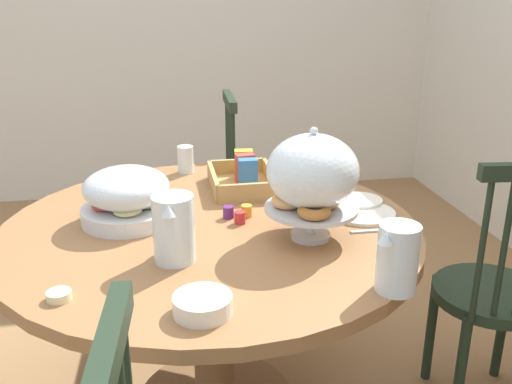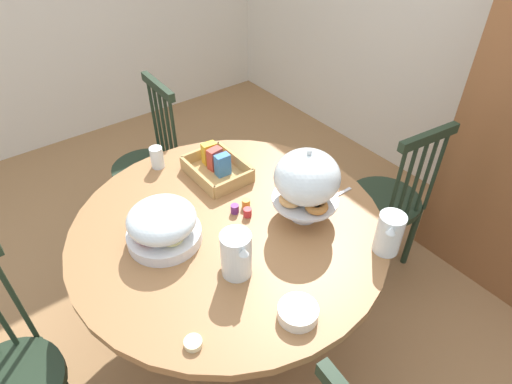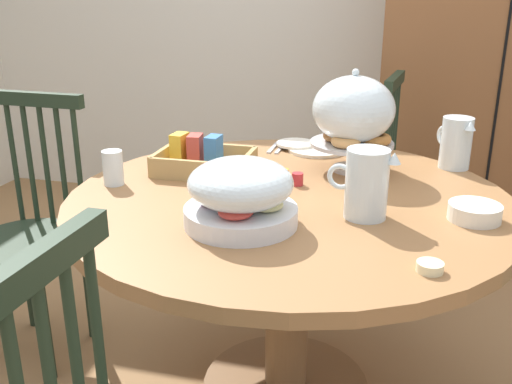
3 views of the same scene
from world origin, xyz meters
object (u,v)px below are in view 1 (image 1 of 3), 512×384
at_px(cereal_bowl, 203,305).
at_px(drinking_glass, 186,159).
at_px(fruit_platter_covered, 127,196).
at_px(china_plate_small, 361,200).
at_px(china_plate_large, 362,213).
at_px(windsor_chair_far_side, 204,201).
at_px(butter_dish, 59,296).
at_px(pastry_stand_with_dome, 312,176).
at_px(milk_pitcher, 174,231).
at_px(windsor_chair_facing_door, 495,297).
at_px(orange_juice_pitcher, 397,261).
at_px(cereal_basket, 244,178).
at_px(dining_table, 212,276).

bearing_deg(cereal_bowl, drinking_glass, 178.49).
height_order(fruit_platter_covered, china_plate_small, fruit_platter_covered).
height_order(china_plate_large, drinking_glass, drinking_glass).
distance_m(windsor_chair_far_side, butter_dish, 1.48).
height_order(pastry_stand_with_dome, milk_pitcher, pastry_stand_with_dome).
relative_size(windsor_chair_facing_door, orange_juice_pitcher, 5.50).
xyz_separation_m(windsor_chair_far_side, drinking_glass, (0.41, -0.10, 0.34)).
bearing_deg(cereal_bowl, windsor_chair_facing_door, 110.57).
bearing_deg(windsor_chair_far_side, milk_pitcher, -8.57).
bearing_deg(china_plate_large, windsor_chair_facing_door, 74.11).
distance_m(milk_pitcher, drinking_glass, 0.79).
height_order(china_plate_large, cereal_bowl, cereal_bowl).
height_order(windsor_chair_facing_door, pastry_stand_with_dome, pastry_stand_with_dome).
bearing_deg(windsor_chair_facing_door, china_plate_large, -105.89).
bearing_deg(fruit_platter_covered, butter_dish, -17.72).
bearing_deg(china_plate_small, fruit_platter_covered, -89.84).
distance_m(fruit_platter_covered, china_plate_large, 0.77).
xyz_separation_m(china_plate_large, china_plate_small, (-0.09, 0.03, 0.01)).
relative_size(fruit_platter_covered, cereal_basket, 0.95).
distance_m(windsor_chair_facing_door, cereal_bowl, 1.14).
xyz_separation_m(orange_juice_pitcher, butter_dish, (-0.10, -0.82, -0.07)).
distance_m(cereal_basket, china_plate_large, 0.49).
distance_m(pastry_stand_with_dome, drinking_glass, 0.80).
bearing_deg(butter_dish, pastry_stand_with_dome, 109.22).
xyz_separation_m(dining_table, drinking_glass, (-0.55, -0.04, 0.24)).
xyz_separation_m(milk_pitcher, butter_dish, (0.16, -0.29, -0.08)).
relative_size(china_plate_small, drinking_glass, 1.36).
bearing_deg(china_plate_large, fruit_platter_covered, -96.27).
bearing_deg(windsor_chair_far_side, dining_table, -3.60).
bearing_deg(windsor_chair_far_side, china_plate_small, 28.01).
relative_size(dining_table, cereal_bowl, 9.55).
xyz_separation_m(orange_juice_pitcher, china_plate_small, (-0.58, 0.12, -0.06)).
xyz_separation_m(orange_juice_pitcher, cereal_basket, (-0.83, -0.25, -0.04)).
bearing_deg(fruit_platter_covered, china_plate_large, 83.73).
xyz_separation_m(pastry_stand_with_dome, drinking_glass, (-0.71, -0.33, -0.14)).
bearing_deg(drinking_glass, china_plate_small, 50.36).
xyz_separation_m(fruit_platter_covered, milk_pitcher, (0.31, 0.14, 0.00)).
relative_size(windsor_chair_facing_door, pastry_stand_with_dome, 2.83).
distance_m(dining_table, windsor_chair_far_side, 0.97).
distance_m(pastry_stand_with_dome, milk_pitcher, 0.43).
height_order(windsor_chair_facing_door, orange_juice_pitcher, windsor_chair_facing_door).
height_order(dining_table, butter_dish, butter_dish).
bearing_deg(cereal_basket, butter_dish, -37.93).
bearing_deg(dining_table, orange_juice_pitcher, 39.74).
height_order(milk_pitcher, china_plate_small, milk_pitcher).
xyz_separation_m(windsor_chair_facing_door, china_plate_large, (-0.13, -0.45, 0.29)).
bearing_deg(fruit_platter_covered, cereal_bowl, 17.33).
distance_m(dining_table, butter_dish, 0.61).
relative_size(orange_juice_pitcher, drinking_glass, 1.61).
bearing_deg(china_plate_small, orange_juice_pitcher, -11.61).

